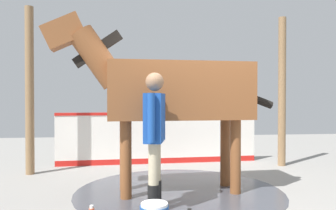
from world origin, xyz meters
name	(u,v)px	position (x,y,z in m)	size (l,w,h in m)	color
ground_plane	(206,196)	(0.00, 0.00, -0.01)	(16.00, 16.00, 0.02)	gray
wet_patch	(179,191)	(-0.37, 0.23, 0.00)	(3.19, 3.19, 0.00)	#42444C
barrier_wall	(159,140)	(-0.48, 2.51, 0.53)	(4.44, 0.30, 1.14)	white
roof_post_near	(30,91)	(-3.01, 1.71, 1.59)	(0.16, 0.16, 3.17)	olive
roof_post_far	(282,92)	(2.11, 1.97, 1.59)	(0.16, 0.16, 3.17)	olive
horse	(171,91)	(-0.50, 0.22, 1.54)	(3.55, 0.96, 2.67)	brown
handler	(155,130)	(-0.80, -0.56, 1.03)	(0.32, 0.69, 1.76)	black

